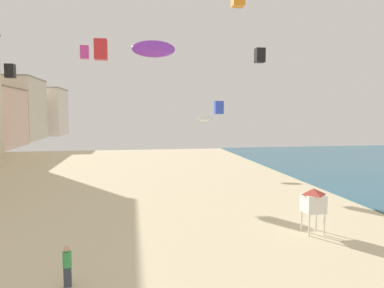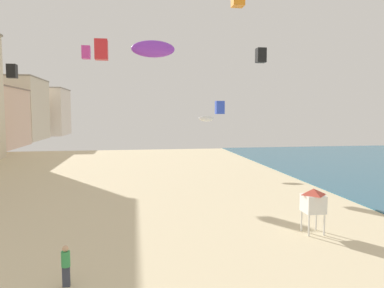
# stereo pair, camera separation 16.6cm
# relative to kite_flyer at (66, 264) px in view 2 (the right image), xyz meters

# --- Properties ---
(boardwalk_hotel_distant) EXTENTS (10.23, 18.26, 15.21)m
(boardwalk_hotel_distant) POSITION_rel_kite_flyer_xyz_m (-25.02, 80.90, 6.69)
(boardwalk_hotel_distant) COLOR beige
(boardwalk_hotel_distant) RESTS_ON ground
(boardwalk_hotel_furthest) EXTENTS (14.94, 16.50, 13.97)m
(boardwalk_hotel_furthest) POSITION_rel_kite_flyer_xyz_m (-25.02, 101.38, 6.07)
(boardwalk_hotel_furthest) COLOR silver
(boardwalk_hotel_furthest) RESTS_ON ground
(kite_flyer) EXTENTS (0.34, 0.34, 1.64)m
(kite_flyer) POSITION_rel_kite_flyer_xyz_m (0.00, 0.00, 0.00)
(kite_flyer) COLOR #383D4C
(kite_flyer) RESTS_ON ground
(lifeguard_stand) EXTENTS (1.10, 1.10, 2.55)m
(lifeguard_stand) POSITION_rel_kite_flyer_xyz_m (12.54, 4.39, 0.92)
(lifeguard_stand) COLOR white
(lifeguard_stand) RESTS_ON ground
(kite_black_box) EXTENTS (1.01, 1.01, 1.58)m
(kite_black_box) POSITION_rel_kite_flyer_xyz_m (-11.15, 30.89, 10.61)
(kite_black_box) COLOR black
(kite_black_box_2) EXTENTS (0.86, 0.86, 1.35)m
(kite_black_box_2) POSITION_rel_kite_flyer_xyz_m (14.65, 19.32, 11.26)
(kite_black_box_2) COLOR black
(kite_red_box) EXTENTS (0.90, 0.90, 1.42)m
(kite_red_box) POSITION_rel_kite_flyer_xyz_m (0.45, 12.87, 10.33)
(kite_red_box) COLOR red
(kite_blue_box) EXTENTS (0.79, 0.79, 1.25)m
(kite_blue_box) POSITION_rel_kite_flyer_xyz_m (10.86, 20.07, 6.34)
(kite_blue_box) COLOR blue
(kite_white_parafoil) EXTENTS (1.77, 0.49, 0.69)m
(kite_white_parafoil) POSITION_rel_kite_flyer_xyz_m (11.15, 28.10, 5.15)
(kite_white_parafoil) COLOR white
(kite_purple_parafoil) EXTENTS (2.28, 0.63, 0.89)m
(kite_purple_parafoil) POSITION_rel_kite_flyer_xyz_m (3.73, 5.25, 9.19)
(kite_purple_parafoil) COLOR purple
(kite_magenta_box) EXTENTS (0.92, 0.92, 1.44)m
(kite_magenta_box) POSITION_rel_kite_flyer_xyz_m (-2.58, 28.93, 12.64)
(kite_magenta_box) COLOR #DB3D9E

